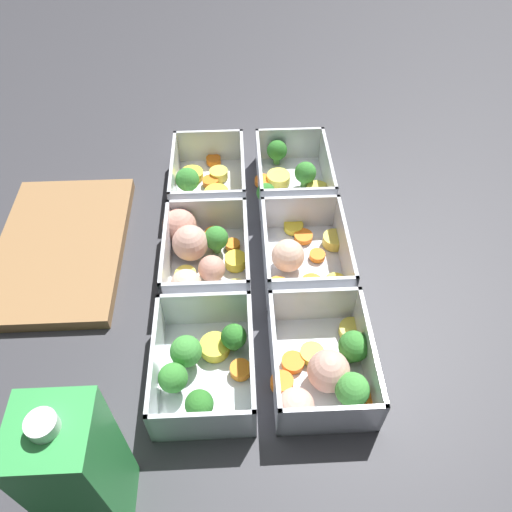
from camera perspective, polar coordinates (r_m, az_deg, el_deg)
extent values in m
plane|color=#38383D|center=(0.72, 0.00, -1.13)|extent=(4.00, 4.00, 0.00)
cube|color=silver|center=(0.63, 7.21, -12.75)|extent=(0.16, 0.12, 0.00)
cube|color=silver|center=(0.61, 12.69, -11.05)|extent=(0.16, 0.01, 0.06)
cube|color=silver|center=(0.60, 2.09, -11.74)|extent=(0.16, 0.01, 0.06)
cube|color=silver|center=(0.57, 8.54, -18.10)|extent=(0.01, 0.12, 0.06)
cube|color=silver|center=(0.64, 6.56, -5.55)|extent=(0.01, 0.12, 0.06)
cylinder|color=#49883F|center=(0.63, 10.84, -11.10)|extent=(0.01, 0.01, 0.01)
sphere|color=#388433|center=(0.61, 11.13, -10.09)|extent=(0.04, 0.04, 0.04)
sphere|color=#D19E8C|center=(0.58, 4.58, -16.73)|extent=(0.05, 0.05, 0.04)
cylinder|color=orange|center=(0.61, 2.98, -14.29)|extent=(0.04, 0.04, 0.01)
sphere|color=#D19E8C|center=(0.60, 8.29, -12.87)|extent=(0.07, 0.07, 0.05)
cylinder|color=orange|center=(0.62, 4.24, -12.02)|extent=(0.03, 0.03, 0.01)
cylinder|color=yellow|center=(0.63, 6.42, -11.05)|extent=(0.03, 0.03, 0.01)
cylinder|color=orange|center=(0.61, 12.51, -15.77)|extent=(0.03, 0.03, 0.01)
cylinder|color=#DBC647|center=(0.65, 10.91, -8.31)|extent=(0.05, 0.05, 0.01)
cylinder|color=#519448|center=(0.60, 10.63, -15.71)|extent=(0.01, 0.01, 0.01)
sphere|color=#42933D|center=(0.59, 10.94, -14.77)|extent=(0.04, 0.04, 0.04)
cube|color=silver|center=(0.72, 5.46, -0.83)|extent=(0.16, 0.12, 0.00)
cube|color=silver|center=(0.71, 10.07, 0.84)|extent=(0.16, 0.01, 0.06)
cube|color=silver|center=(0.70, 1.10, 0.54)|extent=(0.16, 0.01, 0.06)
cube|color=silver|center=(0.65, 6.37, -4.29)|extent=(0.01, 0.12, 0.06)
cube|color=silver|center=(0.75, 4.98, 5.01)|extent=(0.01, 0.12, 0.06)
sphere|color=beige|center=(0.70, 3.67, 0.04)|extent=(0.06, 0.06, 0.05)
cylinder|color=#DBC647|center=(0.75, 8.92, 1.81)|extent=(0.05, 0.05, 0.02)
cylinder|color=yellow|center=(0.76, 4.31, 3.35)|extent=(0.04, 0.04, 0.01)
cylinder|color=orange|center=(0.68, 2.51, -3.60)|extent=(0.03, 0.03, 0.01)
cylinder|color=orange|center=(0.69, 6.37, -3.33)|extent=(0.04, 0.04, 0.02)
cylinder|color=yellow|center=(0.69, 9.06, -3.23)|extent=(0.04, 0.04, 0.01)
cylinder|color=orange|center=(0.75, 5.43, 2.22)|extent=(0.04, 0.04, 0.01)
cylinder|color=orange|center=(0.73, 7.02, 0.05)|extent=(0.03, 0.03, 0.01)
cylinder|color=orange|center=(0.68, 7.91, -4.37)|extent=(0.02, 0.02, 0.02)
cube|color=silver|center=(0.84, 4.18, 8.02)|extent=(0.16, 0.12, 0.00)
cube|color=silver|center=(0.83, 8.14, 9.58)|extent=(0.16, 0.01, 0.06)
cube|color=silver|center=(0.82, 0.38, 9.44)|extent=(0.16, 0.01, 0.06)
cube|color=silver|center=(0.77, 4.84, 5.92)|extent=(0.01, 0.12, 0.06)
cube|color=silver|center=(0.88, 3.80, 12.66)|extent=(0.01, 0.12, 0.06)
cylinder|color=#407A37|center=(0.88, 2.37, 10.96)|extent=(0.01, 0.01, 0.01)
sphere|color=#2D7228|center=(0.87, 2.41, 11.99)|extent=(0.03, 0.03, 0.03)
cylinder|color=#407A37|center=(0.80, 1.13, 6.29)|extent=(0.01, 0.01, 0.01)
sphere|color=#2D7228|center=(0.79, 1.15, 7.27)|extent=(0.03, 0.03, 0.03)
cylinder|color=#DBC647|center=(0.84, 2.59, 8.84)|extent=(0.04, 0.04, 0.02)
cylinder|color=#DBC647|center=(0.82, 7.04, 7.42)|extent=(0.05, 0.05, 0.01)
cylinder|color=orange|center=(0.84, 0.83, 8.55)|extent=(0.03, 0.03, 0.01)
cylinder|color=#49883F|center=(0.84, 5.56, 8.35)|extent=(0.01, 0.01, 0.02)
sphere|color=#388433|center=(0.82, 5.67, 9.47)|extent=(0.04, 0.04, 0.04)
cylinder|color=orange|center=(0.80, 4.54, 5.84)|extent=(0.03, 0.03, 0.01)
cube|color=silver|center=(0.62, -5.76, -13.31)|extent=(0.16, 0.12, 0.00)
cube|color=silver|center=(0.60, -0.53, -11.85)|extent=(0.16, 0.01, 0.06)
cube|color=silver|center=(0.60, -11.34, -12.06)|extent=(0.16, 0.01, 0.06)
cube|color=silver|center=(0.56, -6.15, -18.79)|extent=(0.01, 0.12, 0.06)
cube|color=silver|center=(0.64, -5.82, -6.02)|extent=(0.01, 0.12, 0.06)
cylinder|color=yellow|center=(0.63, -4.73, -10.34)|extent=(0.04, 0.04, 0.02)
cylinder|color=#407A37|center=(0.63, -2.50, -10.08)|extent=(0.01, 0.01, 0.01)
sphere|color=#2D7228|center=(0.61, -2.56, -9.18)|extent=(0.03, 0.03, 0.03)
cylinder|color=#407A37|center=(0.59, -6.33, -17.30)|extent=(0.01, 0.01, 0.02)
sphere|color=#2D7228|center=(0.57, -6.50, -16.47)|extent=(0.03, 0.03, 0.03)
cylinder|color=#519448|center=(0.63, -7.80, -11.68)|extent=(0.01, 0.01, 0.01)
sphere|color=#42933D|center=(0.61, -8.00, -10.73)|extent=(0.04, 0.04, 0.04)
cylinder|color=#49883F|center=(0.61, -9.23, -14.44)|extent=(0.01, 0.01, 0.01)
sphere|color=#388433|center=(0.59, -9.47, -13.57)|extent=(0.03, 0.03, 0.03)
cylinder|color=orange|center=(0.61, -1.78, -12.88)|extent=(0.03, 0.03, 0.01)
cube|color=silver|center=(0.72, -5.49, -1.22)|extent=(0.16, 0.12, 0.00)
cube|color=silver|center=(0.70, -1.10, 0.46)|extent=(0.16, 0.01, 0.06)
cube|color=silver|center=(0.70, -10.18, 0.14)|extent=(0.16, 0.01, 0.06)
cube|color=silver|center=(0.65, -5.79, -4.74)|extent=(0.01, 0.12, 0.06)
cube|color=silver|center=(0.75, -5.55, 4.67)|extent=(0.01, 0.12, 0.06)
cylinder|color=orange|center=(0.75, -4.83, 2.31)|extent=(0.03, 0.03, 0.02)
sphere|color=tan|center=(0.69, -5.08, -1.45)|extent=(0.04, 0.04, 0.04)
cylinder|color=yellow|center=(0.71, -2.34, -0.63)|extent=(0.04, 0.04, 0.02)
sphere|color=beige|center=(0.67, -8.01, -3.25)|extent=(0.04, 0.04, 0.04)
cylinder|color=#49883F|center=(0.73, -4.48, 0.98)|extent=(0.01, 0.01, 0.01)
sphere|color=#388433|center=(0.72, -4.57, 2.06)|extent=(0.04, 0.04, 0.04)
cylinder|color=#DBC647|center=(0.70, -8.05, -2.18)|extent=(0.04, 0.04, 0.01)
cylinder|color=orange|center=(0.74, -2.68, 1.28)|extent=(0.02, 0.02, 0.01)
sphere|color=#D19E8C|center=(0.71, -7.53, 1.48)|extent=(0.06, 0.06, 0.05)
sphere|color=tan|center=(0.74, -8.72, 3.48)|extent=(0.06, 0.06, 0.05)
cylinder|color=#DBC647|center=(0.67, -2.29, -4.25)|extent=(0.05, 0.05, 0.02)
cube|color=silver|center=(0.84, -5.30, 7.72)|extent=(0.16, 0.12, 0.00)
cube|color=silver|center=(0.82, -1.51, 9.39)|extent=(0.16, 0.01, 0.06)
cube|color=silver|center=(0.83, -9.33, 9.04)|extent=(0.16, 0.01, 0.06)
cube|color=silver|center=(0.76, -5.53, 5.59)|extent=(0.01, 0.12, 0.06)
cube|color=silver|center=(0.88, -5.35, 12.39)|extent=(0.01, 0.12, 0.06)
cylinder|color=orange|center=(0.88, -4.87, 10.84)|extent=(0.03, 0.03, 0.01)
cylinder|color=orange|center=(0.84, -5.23, 8.44)|extent=(0.04, 0.04, 0.01)
cylinder|color=yellow|center=(0.81, -4.51, 7.06)|extent=(0.05, 0.05, 0.01)
cylinder|color=orange|center=(0.79, -8.51, 4.79)|extent=(0.03, 0.03, 0.01)
cylinder|color=#49883F|center=(0.83, -7.68, 7.51)|extent=(0.01, 0.01, 0.01)
sphere|color=#388433|center=(0.81, -7.84, 8.66)|extent=(0.04, 0.04, 0.04)
cylinder|color=#DBC647|center=(0.85, -4.28, 9.33)|extent=(0.03, 0.03, 0.01)
cylinder|color=yellow|center=(0.86, -7.33, 9.23)|extent=(0.04, 0.04, 0.01)
cube|color=green|center=(0.50, -19.55, -22.21)|extent=(0.07, 0.07, 0.19)
cylinder|color=white|center=(0.41, -23.24, -17.34)|extent=(0.02, 0.02, 0.01)
cube|color=olive|center=(0.79, -21.36, 0.95)|extent=(0.28, 0.18, 0.02)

